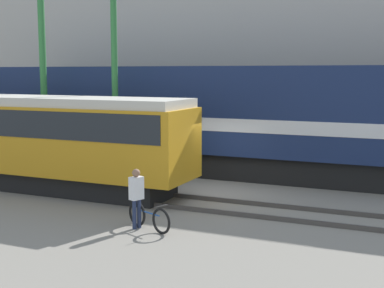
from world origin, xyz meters
name	(u,v)px	position (x,y,z in m)	size (l,w,h in m)	color
ground_plane	(205,193)	(0.00, 0.00, 0.00)	(120.00, 120.00, 0.00)	gray
track_near	(184,202)	(0.00, -1.73, 0.07)	(60.00, 1.51, 0.14)	#47423D
track_far	(238,173)	(0.00, 3.53, 0.07)	(60.00, 1.51, 0.14)	#47423D
building_backdrop	(282,65)	(0.00, 10.30, 4.51)	(46.07, 6.00, 9.03)	#B7B2A8
freight_locomotive	(212,118)	(-1.16, 3.53, 2.32)	(21.67, 3.04, 5.01)	black
streetcar	(25,135)	(-6.36, -1.73, 1.90)	(12.88, 2.54, 3.32)	black
bicycle	(149,217)	(0.34, -4.69, 0.35)	(1.60, 0.75, 0.75)	black
person	(136,193)	(-0.03, -4.68, 0.98)	(0.34, 0.42, 1.63)	#232D4C
utility_pole_center	(44,88)	(-7.58, 0.90, 3.53)	(0.28, 0.28, 7.06)	#2D7238
utility_pole_right	(115,71)	(-4.15, 0.90, 4.23)	(0.24, 0.24, 8.45)	#2D7238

